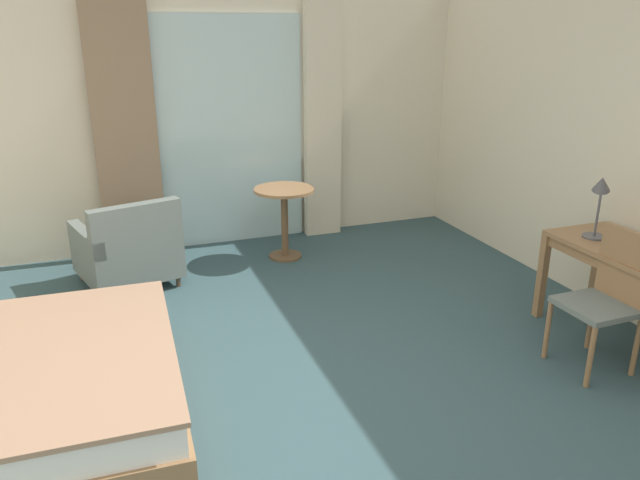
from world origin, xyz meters
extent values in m
cube|color=#334C51|center=(0.00, 0.00, -0.05)|extent=(6.44, 7.02, 0.10)
cube|color=beige|center=(0.00, 3.25, 1.34)|extent=(6.04, 0.12, 2.67)
cube|color=silver|center=(0.35, 3.17, 1.18)|extent=(1.59, 0.02, 2.35)
cube|color=#897056|center=(-0.67, 3.07, 1.25)|extent=(0.60, 0.10, 2.50)
cube|color=beige|center=(1.36, 3.07, 1.25)|extent=(0.40, 0.10, 2.50)
cube|color=#99755B|center=(-1.32, 0.35, 0.42)|extent=(1.44, 1.84, 0.03)
cube|color=olive|center=(2.55, -0.14, 0.66)|extent=(0.57, 1.26, 0.08)
cube|color=olive|center=(2.82, 0.49, 0.35)|extent=(0.06, 0.06, 0.70)
cube|color=olive|center=(2.27, 0.49, 0.35)|extent=(0.06, 0.06, 0.70)
cube|color=slate|center=(2.08, -0.26, 0.46)|extent=(0.44, 0.44, 0.04)
cube|color=olive|center=(2.27, -0.26, 0.72)|extent=(0.04, 0.42, 0.49)
cylinder|color=olive|center=(1.88, -0.07, 0.22)|extent=(0.04, 0.04, 0.44)
cylinder|color=olive|center=(1.88, -0.46, 0.22)|extent=(0.04, 0.04, 0.44)
cylinder|color=olive|center=(2.27, -0.06, 0.22)|extent=(0.04, 0.04, 0.44)
cylinder|color=olive|center=(2.27, -0.46, 0.22)|extent=(0.04, 0.04, 0.44)
cylinder|color=#4C4C51|center=(2.48, 0.23, 0.74)|extent=(0.17, 0.17, 0.02)
cylinder|color=#4C4C51|center=(2.48, 0.23, 0.91)|extent=(0.02, 0.02, 0.32)
cone|color=#4C4C51|center=(2.60, 0.36, 1.10)|extent=(0.16, 0.15, 0.17)
cube|color=slate|center=(-0.80, 2.33, 0.26)|extent=(0.96, 0.96, 0.31)
cube|color=slate|center=(-0.71, 2.02, 0.62)|extent=(0.78, 0.33, 0.41)
cube|color=slate|center=(-0.47, 2.43, 0.49)|extent=(0.31, 0.78, 0.16)
cube|color=slate|center=(-1.13, 2.24, 0.49)|extent=(0.31, 0.78, 0.16)
cylinder|color=#4C3D2D|center=(-0.57, 2.74, 0.05)|extent=(0.04, 0.04, 0.10)
cylinder|color=#4C3D2D|center=(-1.21, 2.56, 0.05)|extent=(0.04, 0.04, 0.10)
cylinder|color=#4C3D2D|center=(-0.39, 2.11, 0.05)|extent=(0.04, 0.04, 0.10)
cylinder|color=#4C3D2D|center=(-1.03, 1.93, 0.05)|extent=(0.04, 0.04, 0.10)
cylinder|color=olive|center=(0.74, 2.48, 0.71)|extent=(0.60, 0.60, 0.03)
cylinder|color=brown|center=(0.74, 2.48, 0.35)|extent=(0.07, 0.07, 0.69)
cylinder|color=brown|center=(0.74, 2.48, 0.01)|extent=(0.33, 0.33, 0.02)
camera|label=1|loc=(-0.92, -3.06, 2.22)|focal=33.91mm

